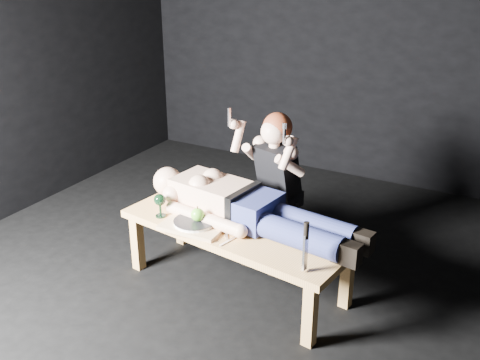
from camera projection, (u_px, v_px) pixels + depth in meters
The scene contains 13 objects.
ground at pixel (262, 320), 3.38m from camera, with size 5.00×5.00×0.00m, color black.
back_wall at pixel (395, 20), 4.81m from camera, with size 5.00×5.00×0.00m, color black.
table at pixel (236, 256), 3.63m from camera, with size 1.52×0.57×0.45m, color tan.
lying_man at pixel (250, 204), 3.53m from camera, with size 1.54×0.47×0.27m, color #DAAB8A, non-canonical shape.
kneeling_woman at pixel (284, 183), 3.90m from camera, with size 0.60×0.67×1.12m, color black, non-canonical shape.
serving_tray at pixel (195, 225), 3.53m from camera, with size 0.40×0.29×0.02m, color tan.
plate at pixel (195, 222), 3.52m from camera, with size 0.26×0.26×0.02m, color white.
apple at pixel (198, 215), 3.50m from camera, with size 0.09×0.09×0.09m, color #549B20.
goblet at pixel (160, 205), 3.64m from camera, with size 0.08×0.08×0.16m, color black, non-canonical shape.
fork_flat at pixel (180, 221), 3.60m from camera, with size 0.01×0.16×0.01m, color #B2B2B7.
knife_flat at pixel (229, 241), 3.36m from camera, with size 0.01×0.16×0.01m, color #B2B2B7.
spoon_flat at pixel (226, 233), 3.45m from camera, with size 0.01×0.16×0.01m, color #B2B2B7.
carving_knife at pixel (305, 247), 2.99m from camera, with size 0.04×0.04×0.30m, color #B2B2B7, non-canonical shape.
Camera 1 is at (1.23, -2.50, 2.11)m, focal length 41.63 mm.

